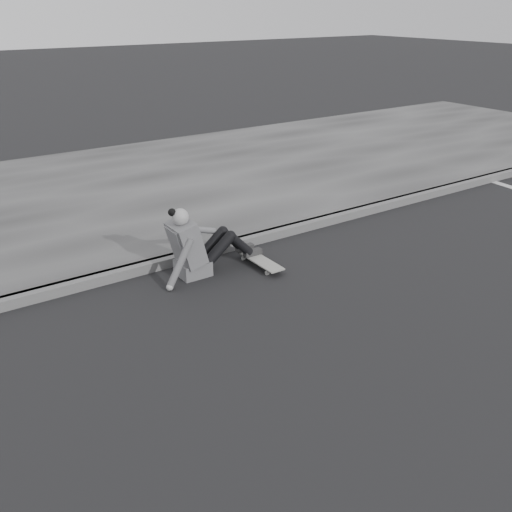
{
  "coord_description": "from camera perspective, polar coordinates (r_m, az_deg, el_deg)",
  "views": [
    {
      "loc": [
        -3.29,
        -3.34,
        3.0
      ],
      "look_at": [
        -0.15,
        1.28,
        0.5
      ],
      "focal_mm": 40.0,
      "sensor_mm": 36.0,
      "label": 1
    }
  ],
  "objects": [
    {
      "name": "ground",
      "position": [
        5.56,
        8.82,
        -8.85
      ],
      "size": [
        80.0,
        80.0,
        0.0
      ],
      "primitive_type": "plane",
      "color": "black",
      "rests_on": "ground"
    },
    {
      "name": "curb",
      "position": [
        7.38,
        -4.73,
        0.55
      ],
      "size": [
        24.0,
        0.16,
        0.12
      ],
      "primitive_type": "cube",
      "color": "#515151",
      "rests_on": "ground"
    },
    {
      "name": "sidewalk",
      "position": [
        9.96,
        -13.46,
        6.28
      ],
      "size": [
        24.0,
        6.0,
        0.12
      ],
      "primitive_type": "cube",
      "color": "#393939",
      "rests_on": "ground"
    },
    {
      "name": "skateboard",
      "position": [
        7.04,
        0.39,
        -0.47
      ],
      "size": [
        0.2,
        0.78,
        0.09
      ],
      "color": "gray",
      "rests_on": "ground"
    },
    {
      "name": "seated_woman",
      "position": [
        6.77,
        -5.92,
        1.03
      ],
      "size": [
        1.38,
        0.46,
        0.88
      ],
      "color": "#535355",
      "rests_on": "ground"
    }
  ]
}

